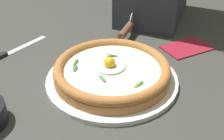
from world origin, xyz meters
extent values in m
cube|color=#3C3D38|center=(0.00, 0.00, -0.01)|extent=(2.40, 2.40, 0.03)
cylinder|color=white|center=(0.01, -0.03, 0.01)|extent=(0.32, 0.32, 0.01)
cylinder|color=#BE743E|center=(0.01, -0.03, 0.02)|extent=(0.28, 0.28, 0.02)
torus|color=#BB7439|center=(0.01, -0.03, 0.04)|extent=(0.28, 0.28, 0.02)
cylinder|color=white|center=(0.01, -0.03, 0.04)|extent=(0.24, 0.24, 0.00)
ellipsoid|color=white|center=(0.00, -0.04, 0.04)|extent=(0.08, 0.07, 0.01)
sphere|color=yellow|center=(0.01, -0.04, 0.05)|extent=(0.03, 0.03, 0.03)
ellipsoid|color=#3C9049|center=(0.06, -0.04, 0.04)|extent=(0.03, 0.03, 0.00)
ellipsoid|color=#426B2B|center=(-0.05, -0.05, 0.04)|extent=(0.02, 0.03, 0.01)
ellipsoid|color=#396E3E|center=(0.04, -0.11, 0.04)|extent=(0.03, 0.02, 0.01)
ellipsoid|color=#467D3D|center=(0.02, -0.13, 0.04)|extent=(0.03, 0.01, 0.01)
ellipsoid|color=#569E3D|center=(0.05, 0.05, 0.04)|extent=(0.03, 0.02, 0.01)
cylinder|color=silver|center=(-0.29, -0.07, 0.04)|extent=(0.07, 0.00, 0.07)
cylinder|color=silver|center=(-0.28, -0.07, 0.04)|extent=(0.02, 0.01, 0.01)
cylinder|color=brown|center=(-0.22, -0.07, 0.04)|extent=(0.10, 0.02, 0.02)
cube|color=silver|center=(-0.08, -0.35, 0.00)|extent=(0.14, 0.06, 0.00)
cube|color=maroon|center=(-0.23, 0.12, 0.00)|extent=(0.16, 0.16, 0.01)
camera|label=1|loc=(0.52, 0.16, 0.39)|focal=43.68mm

